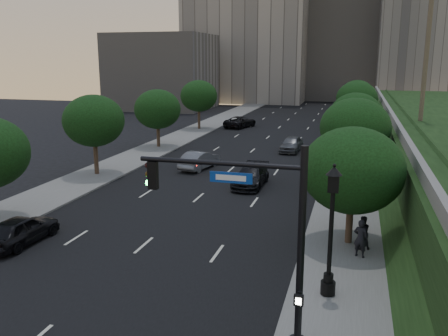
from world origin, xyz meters
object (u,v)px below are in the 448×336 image
(street_lamp, at_px, (331,237))
(traffic_signal_mast, at_px, (267,245))
(sedan_far_left, at_px, (240,122))
(pedestrian_b, at_px, (362,233))
(pedestrian_a, at_px, (361,238))
(pedestrian_c, at_px, (351,191))
(sedan_near_left, at_px, (21,230))
(sedan_far_right, at_px, (291,144))
(sedan_near_right, at_px, (251,176))
(sedan_mid_left, at_px, (200,160))

(street_lamp, bearing_deg, traffic_signal_mast, -114.53)
(sedan_far_left, relative_size, pedestrian_b, 3.29)
(traffic_signal_mast, height_order, street_lamp, traffic_signal_mast)
(traffic_signal_mast, xyz_separation_m, pedestrian_b, (3.18, 9.32, -2.66))
(pedestrian_a, bearing_deg, pedestrian_c, -67.24)
(street_lamp, relative_size, sedan_near_left, 1.23)
(sedan_far_right, height_order, pedestrian_c, pedestrian_c)
(sedan_far_right, bearing_deg, sedan_near_right, -90.27)
(sedan_far_left, xyz_separation_m, pedestrian_b, (16.30, -41.24, 0.23))
(sedan_near_left, height_order, sedan_far_left, sedan_far_left)
(traffic_signal_mast, xyz_separation_m, sedan_mid_left, (-10.55, 24.68, -2.88))
(sedan_near_right, relative_size, sedan_far_right, 1.10)
(traffic_signal_mast, height_order, sedan_near_left, traffic_signal_mast)
(pedestrian_b, height_order, pedestrian_c, pedestrian_c)
(traffic_signal_mast, xyz_separation_m, sedan_near_right, (-4.92, 20.16, -2.91))
(pedestrian_b, distance_m, pedestrian_c, 7.72)
(traffic_signal_mast, height_order, sedan_far_right, traffic_signal_mast)
(traffic_signal_mast, bearing_deg, street_lamp, 65.47)
(sedan_near_left, relative_size, pedestrian_a, 2.43)
(traffic_signal_mast, relative_size, sedan_mid_left, 1.45)
(sedan_far_right, xyz_separation_m, pedestrian_b, (6.95, -25.40, 0.21))
(sedan_near_left, distance_m, sedan_mid_left, 19.40)
(sedan_near_left, xyz_separation_m, sedan_mid_left, (3.53, 19.08, 0.02))
(sedan_mid_left, relative_size, sedan_far_right, 1.02)
(traffic_signal_mast, height_order, sedan_far_left, traffic_signal_mast)
(sedan_far_left, bearing_deg, street_lamp, 124.60)
(sedan_near_left, xyz_separation_m, pedestrian_b, (17.26, 3.72, 0.24))
(sedan_near_left, height_order, pedestrian_c, pedestrian_c)
(pedestrian_a, relative_size, pedestrian_c, 1.04)
(pedestrian_c, bearing_deg, sedan_near_left, 6.83)
(sedan_far_left, relative_size, sedan_far_right, 1.20)
(pedestrian_b, bearing_deg, pedestrian_a, 67.38)
(sedan_near_right, distance_m, pedestrian_a, 14.33)
(sedan_near_left, bearing_deg, sedan_far_right, -107.12)
(sedan_far_left, distance_m, sedan_near_right, 31.49)
(sedan_far_left, height_order, pedestrian_c, pedestrian_c)
(traffic_signal_mast, bearing_deg, sedan_far_left, 104.55)
(traffic_signal_mast, xyz_separation_m, sedan_near_left, (-14.08, 5.60, -2.89))
(pedestrian_c, bearing_deg, pedestrian_a, 65.99)
(sedan_far_left, bearing_deg, traffic_signal_mast, 121.31)
(street_lamp, relative_size, pedestrian_a, 2.99)
(street_lamp, height_order, sedan_near_right, street_lamp)
(sedan_far_left, relative_size, sedan_near_right, 1.09)
(pedestrian_b, bearing_deg, traffic_signal_mast, 53.04)
(traffic_signal_mast, relative_size, pedestrian_c, 3.89)
(traffic_signal_mast, distance_m, pedestrian_c, 17.41)
(street_lamp, xyz_separation_m, pedestrian_b, (1.34, 5.29, -1.62))
(sedan_near_left, distance_m, pedestrian_b, 17.66)
(street_lamp, distance_m, pedestrian_a, 4.70)
(sedan_near_left, height_order, sedan_near_right, sedan_near_left)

